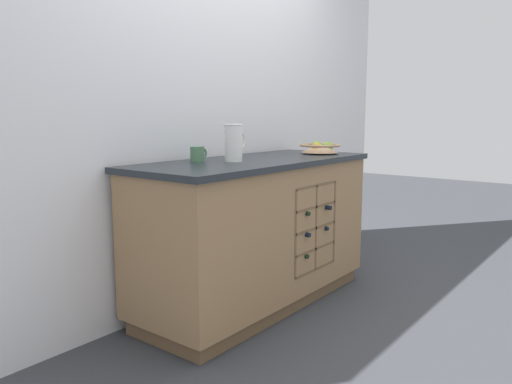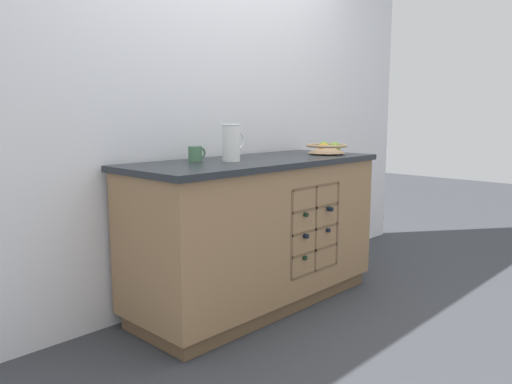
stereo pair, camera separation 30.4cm
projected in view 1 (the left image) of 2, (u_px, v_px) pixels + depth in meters
name	position (u px, v px, depth m)	size (l,w,h in m)	color
ground_plane	(256.00, 303.00, 3.15)	(14.00, 14.00, 0.00)	#383A3F
back_wall	(209.00, 99.00, 3.19)	(4.40, 0.06, 2.55)	white
kitchen_island	(257.00, 232.00, 3.08)	(1.68, 0.68, 0.91)	brown
fruit_bowl	(320.00, 147.00, 3.44)	(0.28, 0.28, 0.08)	tan
white_pitcher	(234.00, 142.00, 2.86)	(0.16, 0.11, 0.21)	white
ceramic_mug	(198.00, 154.00, 2.84)	(0.12, 0.08, 0.09)	#4C7A56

